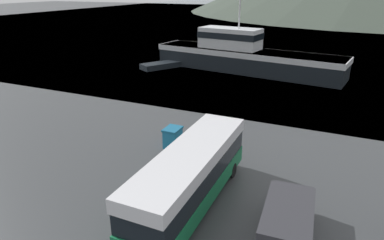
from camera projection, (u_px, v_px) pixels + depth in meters
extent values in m
plane|color=slate|center=(339.00, 16.00, 130.25)|extent=(240.00, 240.00, 0.00)
cube|color=#146B3D|center=(191.00, 189.00, 17.71)|extent=(2.51, 10.25, 0.96)
cube|color=black|center=(191.00, 172.00, 17.33)|extent=(2.46, 10.05, 1.10)
cube|color=silver|center=(191.00, 156.00, 17.00)|extent=(2.51, 10.25, 0.69)
cube|color=black|center=(224.00, 137.00, 21.76)|extent=(2.18, 0.07, 1.48)
cylinder|color=black|center=(199.00, 163.00, 21.34)|extent=(0.30, 0.90, 0.90)
cylinder|color=black|center=(232.00, 170.00, 20.51)|extent=(0.30, 0.90, 0.90)
cylinder|color=black|center=(135.00, 234.00, 15.26)|extent=(0.30, 0.90, 0.90)
cube|color=#2D2D33|center=(286.00, 229.00, 14.17)|extent=(2.21, 3.96, 2.03)
cube|color=#2D2D33|center=(291.00, 202.00, 16.73)|extent=(2.06, 1.77, 1.12)
cube|color=black|center=(292.00, 195.00, 15.69)|extent=(1.66, 0.17, 0.71)
cylinder|color=black|center=(272.00, 210.00, 17.02)|extent=(0.27, 0.71, 0.70)
cylinder|color=black|center=(308.00, 218.00, 16.46)|extent=(0.27, 0.71, 0.70)
cube|color=black|center=(246.00, 61.00, 45.59)|extent=(25.63, 8.48, 2.84)
cube|color=silver|center=(247.00, 53.00, 45.20)|extent=(25.88, 8.56, 0.71)
cube|color=silver|center=(230.00, 38.00, 45.83)|extent=(8.47, 4.58, 2.69)
cube|color=black|center=(230.00, 35.00, 45.69)|extent=(8.64, 4.70, 0.81)
cylinder|color=#B2B2B7|center=(240.00, 4.00, 43.64)|extent=(0.20, 0.20, 5.99)
cube|color=teal|center=(173.00, 138.00, 24.28)|extent=(0.98, 1.24, 1.30)
cube|color=#1A5F86|center=(173.00, 129.00, 24.01)|extent=(1.08, 1.37, 0.14)
cube|color=black|center=(161.00, 65.00, 47.76)|extent=(4.69, 5.93, 0.76)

